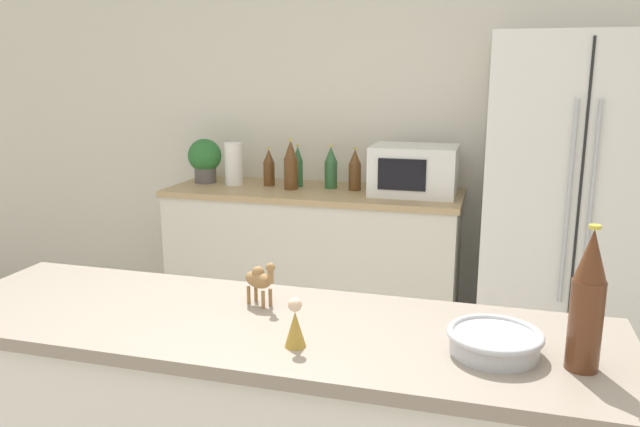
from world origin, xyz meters
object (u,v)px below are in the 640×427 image
Objects in this scene: wine_bottle at (587,302)px; camel_figurine at (260,279)px; microwave at (414,170)px; back_bottle_0 at (269,168)px; back_bottle_1 at (355,170)px; paper_towel_roll at (234,164)px; potted_plant at (205,159)px; wise_man_figurine_blue at (295,326)px; refrigerator at (570,208)px; back_bottle_2 at (291,165)px; back_bottle_4 at (298,167)px; fruit_bowl at (494,341)px; back_bottle_3 at (331,168)px.

wine_bottle is 2.48× the size of camel_figurine.
microwave is 2.05× the size of back_bottle_0.
paper_towel_roll is at bearing -178.25° from back_bottle_1.
potted_plant is 2.24× the size of wise_man_figurine_blue.
back_bottle_2 is (-1.57, 0.02, 0.16)m from refrigerator.
back_bottle_2 is at bearing -95.11° from back_bottle_4.
wine_bottle reaches higher than fruit_bowl.
back_bottle_1 is 0.97× the size of back_bottle_3.
microwave is at bearing -0.20° from paper_towel_roll.
back_bottle_0 is 0.92× the size of back_bottle_4.
microwave is 2.24m from wine_bottle.
wine_bottle is (0.66, -2.14, 0.06)m from microwave.
back_bottle_1 is (0.97, 0.00, -0.03)m from potted_plant.
microwave reaches higher than back_bottle_4.
potted_plant is 0.97m from back_bottle_1.
potted_plant reaches higher than back_bottle_0.
refrigerator is at bearing -4.84° from microwave.
microwave is 1.88× the size of back_bottle_4.
wine_bottle reaches higher than back_bottle_2.
camel_figurine is (0.18, -2.00, -0.00)m from back_bottle_1.
back_bottle_2 reaches higher than wise_man_figurine_blue.
back_bottle_3 is (0.22, 0.10, -0.02)m from back_bottle_2.
back_bottle_1 is 0.84× the size of back_bottle_2.
microwave is at bearing -0.98° from potted_plant.
camel_figurine is 0.30m from wise_man_figurine_blue.
back_bottle_0 is 2.67m from wine_bottle.
camel_figurine is at bearing -70.24° from back_bottle_0.
paper_towel_roll is at bearing 172.19° from back_bottle_2.
back_bottle_1 is at bearing 175.28° from refrigerator.
camel_figurine is (-0.83, 0.17, -0.08)m from wine_bottle.
wine_bottle is (1.38, -2.09, 0.06)m from back_bottle_2.
back_bottle_0 is 2.41m from wise_man_figurine_blue.
camel_figurine is (0.94, -1.97, -0.01)m from paper_towel_roll.
refrigerator is 1.57m from back_bottle_4.
back_bottle_4 is 2.10m from camel_figurine.
refrigerator reaches higher than back_bottle_3.
potted_plant is at bearing 119.90° from camel_figurine.
back_bottle_3 is at bearing 102.75° from wise_man_figurine_blue.
back_bottle_3 is 2.48m from wine_bottle.
back_bottle_4 is (0.01, 0.11, -0.02)m from back_bottle_2.
back_bottle_4 reaches higher than back_bottle_0.
refrigerator reaches higher than wise_man_figurine_blue.
back_bottle_2 is 1.16× the size of back_bottle_3.
back_bottle_4 is 1.90× the size of camel_figurine.
camel_figurine is at bearing 168.50° from wine_bottle.
camel_figurine is (0.55, -1.92, -0.03)m from back_bottle_2.
wine_bottle is at bearing -54.40° from back_bottle_0.
microwave reaches higher than camel_figurine.
back_bottle_4 is (0.18, 0.02, 0.01)m from back_bottle_0.
back_bottle_1 is 1.88× the size of camel_figurine.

